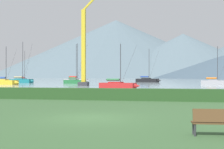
# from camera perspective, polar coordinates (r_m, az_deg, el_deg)

# --- Properties ---
(ground_plane) EXTENTS (1000.00, 1000.00, 0.00)m
(ground_plane) POSITION_cam_1_polar(r_m,az_deg,el_deg) (14.82, -4.26, -8.34)
(ground_plane) COLOR #385B33
(harbor_water) EXTENTS (320.00, 246.00, 0.00)m
(harbor_water) POSITION_cam_1_polar(r_m,az_deg,el_deg) (151.24, 9.20, -1.06)
(harbor_water) COLOR #8C9EA3
(harbor_water) RESTS_ON ground_plane
(hedge_line) EXTENTS (80.00, 1.20, 1.00)m
(hedge_line) POSITION_cam_1_polar(r_m,az_deg,el_deg) (25.51, 2.11, -3.82)
(hedge_line) COLOR #284C23
(hedge_line) RESTS_ON ground_plane
(sailboat_slip_2) EXTENTS (8.73, 4.25, 12.41)m
(sailboat_slip_2) POSITION_cam_1_polar(r_m,az_deg,el_deg) (94.95, -6.91, -1.09)
(sailboat_slip_2) COLOR #9E9EA3
(sailboat_slip_2) RESTS_ON harbor_water
(sailboat_slip_3) EXTENTS (8.69, 5.00, 11.05)m
(sailboat_slip_3) POSITION_cam_1_polar(r_m,az_deg,el_deg) (98.99, 6.85, -1.06)
(sailboat_slip_3) COLOR black
(sailboat_slip_3) RESTS_ON harbor_water
(sailboat_slip_5) EXTENTS (8.31, 3.20, 12.27)m
(sailboat_slip_5) POSITION_cam_1_polar(r_m,az_deg,el_deg) (92.85, -17.02, -1.11)
(sailboat_slip_5) COLOR #19707A
(sailboat_slip_5) RESTS_ON harbor_water
(sailboat_slip_6) EXTENTS (7.20, 4.13, 10.72)m
(sailboat_slip_6) POSITION_cam_1_polar(r_m,az_deg,el_deg) (81.12, -7.11, -1.31)
(sailboat_slip_6) COLOR #236B38
(sailboat_slip_6) RESTS_ON harbor_water
(sailboat_slip_8) EXTENTS (7.38, 4.12, 10.89)m
(sailboat_slip_8) POSITION_cam_1_polar(r_m,az_deg,el_deg) (108.54, -16.58, -1.03)
(sailboat_slip_8) COLOR navy
(sailboat_slip_8) RESTS_ON harbor_water
(sailboat_slip_9) EXTENTS (7.98, 3.49, 9.16)m
(sailboat_slip_9) POSITION_cam_1_polar(r_m,az_deg,el_deg) (76.15, -19.94, -1.34)
(sailboat_slip_9) COLOR gold
(sailboat_slip_9) RESTS_ON harbor_water
(sailboat_slip_10) EXTENTS (7.35, 3.99, 9.15)m
(sailboat_slip_10) POSITION_cam_1_polar(r_m,az_deg,el_deg) (75.04, 19.27, -1.39)
(sailboat_slip_10) COLOR #9E9EA3
(sailboat_slip_10) RESTS_ON harbor_water
(sailboat_slip_12) EXTENTS (7.05, 3.29, 7.38)m
(sailboat_slip_12) POSITION_cam_1_polar(r_m,az_deg,el_deg) (49.14, 1.20, -2.04)
(sailboat_slip_12) COLOR red
(sailboat_slip_12) RESTS_ON harbor_water
(park_bench_near_path) EXTENTS (1.69, 0.61, 0.95)m
(park_bench_near_path) POSITION_cam_1_polar(r_m,az_deg,el_deg) (10.97, 19.47, -8.37)
(park_bench_near_path) COLOR brown
(park_bench_near_path) RESTS_ON ground_plane
(dock_crane) EXTENTS (8.13, 2.00, 23.14)m
(dock_crane) POSITION_cam_1_polar(r_m,az_deg,el_deg) (63.40, -5.20, 4.77)
(dock_crane) COLOR #333338
(dock_crane) RESTS_ON ground_plane
(distant_hill_west_ridge) EXTENTS (348.71, 348.71, 82.86)m
(distant_hill_west_ridge) POSITION_cam_1_polar(r_m,az_deg,el_deg) (430.67, 0.78, 4.97)
(distant_hill_west_ridge) COLOR slate
(distant_hill_west_ridge) RESTS_ON ground_plane
(distant_hill_east_ridge) EXTENTS (210.05, 210.05, 51.86)m
(distant_hill_east_ridge) POSITION_cam_1_polar(r_m,az_deg,el_deg) (359.88, 13.48, 3.53)
(distant_hill_east_ridge) COLOR slate
(distant_hill_east_ridge) RESTS_ON ground_plane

